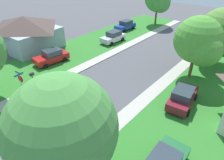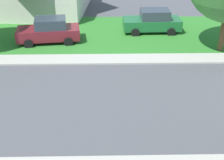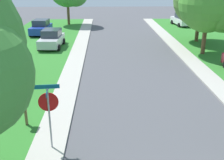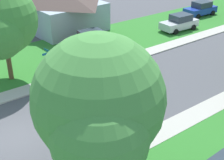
# 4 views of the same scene
# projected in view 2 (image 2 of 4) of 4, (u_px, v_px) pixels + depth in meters

# --- Properties ---
(sidewalk_east) EXTENTS (1.40, 56.00, 0.10)m
(sidewalk_east) POSITION_uv_depth(u_px,v_px,m) (59.00, 60.00, 19.06)
(sidewalk_east) COLOR #ADA89E
(sidewalk_east) RESTS_ON ground
(lawn_east) EXTENTS (8.00, 56.00, 0.08)m
(lawn_east) POSITION_uv_depth(u_px,v_px,m) (68.00, 33.00, 23.18)
(lawn_east) COLOR #2D7528
(lawn_east) RESTS_ON ground
(car_maroon_kerbside_mid) EXTENTS (2.43, 4.49, 1.76)m
(car_maroon_kerbside_mid) POSITION_uv_depth(u_px,v_px,m) (49.00, 31.00, 21.28)
(car_maroon_kerbside_mid) COLOR maroon
(car_maroon_kerbside_mid) RESTS_ON ground
(car_green_driveway_right) EXTENTS (2.13, 4.35, 1.76)m
(car_green_driveway_right) POSITION_uv_depth(u_px,v_px,m) (152.00, 21.00, 23.10)
(car_green_driveway_right) COLOR #1E6033
(car_green_driveway_right) RESTS_ON ground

